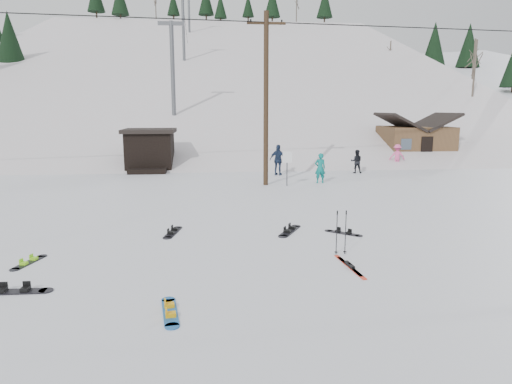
{
  "coord_description": "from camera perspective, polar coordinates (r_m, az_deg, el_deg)",
  "views": [
    {
      "loc": [
        -1.01,
        -10.33,
        4.13
      ],
      "look_at": [
        0.49,
        4.37,
        1.4
      ],
      "focal_mm": 32.0,
      "sensor_mm": 36.0,
      "label": 1
    }
  ],
  "objects": [
    {
      "name": "ridge_right",
      "position": [
        73.41,
        26.48,
        -2.54
      ],
      "size": [
        45.66,
        93.98,
        54.59
      ],
      "primitive_type": "cube",
      "rotation": [
        0.21,
        -0.05,
        -0.12
      ],
      "color": "silver",
      "rests_on": "ground"
    },
    {
      "name": "lift_tower_mid",
      "position": [
        61.26,
        -9.08,
        19.96
      ],
      "size": [
        2.2,
        0.36,
        8.0
      ],
      "color": "#595B60",
      "rests_on": "ski_slope"
    },
    {
      "name": "hero_skis",
      "position": [
        12.41,
        11.63,
        -9.05
      ],
      "size": [
        0.31,
        1.89,
        0.1
      ],
      "rotation": [
        0.0,
        0.0,
        0.1
      ],
      "color": "red",
      "rests_on": "ground"
    },
    {
      "name": "board_scatter_f",
      "position": [
        15.55,
        4.24,
        -4.84
      ],
      "size": [
        0.99,
        1.56,
        0.12
      ],
      "rotation": [
        0.0,
        0.0,
        1.08
      ],
      "color": "black",
      "rests_on": "ground"
    },
    {
      "name": "board_scatter_d",
      "position": [
        15.55,
        10.86,
        -5.03
      ],
      "size": [
        1.09,
        0.96,
        0.09
      ],
      "rotation": [
        0.0,
        0.0,
        -0.71
      ],
      "color": "black",
      "rests_on": "ground"
    },
    {
      "name": "hero_snowboard",
      "position": [
        9.8,
        -10.7,
        -14.46
      ],
      "size": [
        0.47,
        1.54,
        0.11
      ],
      "rotation": [
        0.0,
        0.0,
        1.71
      ],
      "color": "#1B60B0",
      "rests_on": "ground"
    },
    {
      "name": "ground",
      "position": [
        11.17,
        -0.24,
        -11.24
      ],
      "size": [
        200.0,
        200.0,
        0.0
      ],
      "primitive_type": "plane",
      "color": "silver",
      "rests_on": "ground"
    },
    {
      "name": "ski_poles",
      "position": [
        13.25,
        10.59,
        -4.93
      ],
      "size": [
        0.35,
        0.09,
        1.28
      ],
      "color": "black",
      "rests_on": "ground"
    },
    {
      "name": "skier_pink",
      "position": [
        33.62,
        17.23,
        4.33
      ],
      "size": [
        1.16,
        0.85,
        1.61
      ],
      "primitive_type": "imported",
      "rotation": [
        0.0,
        0.0,
        2.88
      ],
      "color": "#EC5395",
      "rests_on": "ground"
    },
    {
      "name": "board_scatter_a",
      "position": [
        11.94,
        -27.99,
        -10.88
      ],
      "size": [
        1.72,
        0.33,
        0.12
      ],
      "rotation": [
        0.0,
        0.0,
        -0.01
      ],
      "color": "black",
      "rests_on": "ground"
    },
    {
      "name": "lift_tower_far",
      "position": [
        82.1,
        -8.4,
        22.12
      ],
      "size": [
        2.2,
        0.36,
        8.0
      ],
      "color": "#595B60",
      "rests_on": "ski_slope"
    },
    {
      "name": "skier_navy",
      "position": [
        28.36,
        2.81,
        4.03
      ],
      "size": [
        1.21,
        0.9,
        1.9
      ],
      "primitive_type": "imported",
      "rotation": [
        0.0,
        0.0,
        2.69
      ],
      "color": "#1A2743",
      "rests_on": "ground"
    },
    {
      "name": "treeline_crest",
      "position": [
        96.42,
        -5.26,
        7.98
      ],
      "size": [
        50.0,
        6.0,
        10.0
      ],
      "primitive_type": null,
      "color": "black",
      "rests_on": "ski_slope"
    },
    {
      "name": "skier_teal",
      "position": [
        25.59,
        8.02,
        2.97
      ],
      "size": [
        0.62,
        0.42,
        1.67
      ],
      "primitive_type": "imported",
      "rotation": [
        0.0,
        0.0,
        3.17
      ],
      "color": "#0B706B",
      "rests_on": "ground"
    },
    {
      "name": "ski_slope",
      "position": [
        67.29,
        -4.79,
        -3.43
      ],
      "size": [
        60.0,
        85.24,
        65.97
      ],
      "primitive_type": "cube",
      "rotation": [
        0.31,
        0.0,
        0.0
      ],
      "color": "silver",
      "rests_on": "ground"
    },
    {
      "name": "board_scatter_b",
      "position": [
        15.6,
        -10.36,
        -4.95
      ],
      "size": [
        0.55,
        1.57,
        0.11
      ],
      "rotation": [
        0.0,
        0.0,
        1.37
      ],
      "color": "black",
      "rests_on": "ground"
    },
    {
      "name": "board_scatter_c",
      "position": [
        13.9,
        -26.51,
        -7.84
      ],
      "size": [
        0.58,
        1.33,
        0.1
      ],
      "rotation": [
        0.0,
        0.0,
        1.28
      ],
      "color": "black",
      "rests_on": "ground"
    },
    {
      "name": "cabin",
      "position": [
        37.96,
        19.25,
        5.9
      ],
      "size": [
        5.39,
        4.4,
        3.77
      ],
      "color": "brown",
      "rests_on": "ground"
    },
    {
      "name": "skier_dark",
      "position": [
        29.99,
        12.44,
        3.75
      ],
      "size": [
        0.85,
        0.73,
        1.5
      ],
      "primitive_type": "imported",
      "rotation": [
        0.0,
        0.0,
        2.89
      ],
      "color": "black",
      "rests_on": "ground"
    },
    {
      "name": "trail_sign",
      "position": [
        24.42,
        3.92,
        3.73
      ],
      "size": [
        0.5,
        0.09,
        1.85
      ],
      "color": "#595B60",
      "rests_on": "ground"
    },
    {
      "name": "lift_hut",
      "position": [
        31.64,
        -13.09,
        5.19
      ],
      "size": [
        3.4,
        4.1,
        2.75
      ],
      "color": "black",
      "rests_on": "ground"
    },
    {
      "name": "lift_tower_near",
      "position": [
        40.61,
        -10.4,
        15.58
      ],
      "size": [
        2.2,
        0.36,
        8.0
      ],
      "color": "#595B60",
      "rests_on": "ski_slope"
    },
    {
      "name": "utility_pole",
      "position": [
        24.52,
        1.26,
        11.76
      ],
      "size": [
        2.0,
        0.26,
        9.0
      ],
      "color": "#3A2819",
      "rests_on": "ground"
    }
  ]
}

